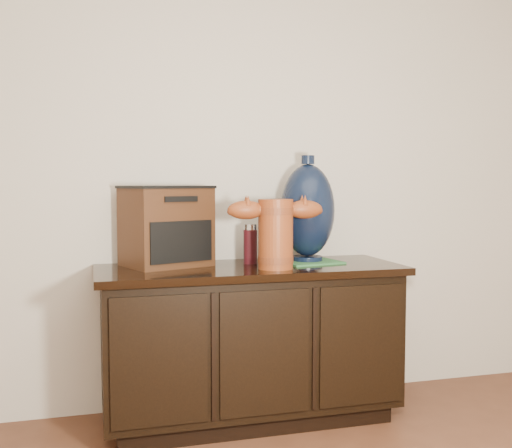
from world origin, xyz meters
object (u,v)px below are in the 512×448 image
object	(u,v)px
terracotta_vessel	(276,230)
tv_radio	(166,226)
spray_can	(250,244)
lamp_base	(308,211)
sideboard	(250,341)

from	to	relation	value
terracotta_vessel	tv_radio	size ratio (longest dim) A/B	0.98
spray_can	terracotta_vessel	bearing A→B (deg)	-70.99
tv_radio	spray_can	world-z (taller)	tv_radio
terracotta_vessel	spray_can	distance (m)	0.23
lamp_base	spray_can	size ratio (longest dim) A/B	2.69
terracotta_vessel	spray_can	size ratio (longest dim) A/B	2.33
sideboard	tv_radio	size ratio (longest dim) A/B	3.12
terracotta_vessel	tv_radio	xyz separation A→B (m)	(-0.48, 0.24, 0.01)
tv_radio	lamp_base	distance (m)	0.71
sideboard	terracotta_vessel	distance (m)	0.57
sideboard	terracotta_vessel	world-z (taller)	terracotta_vessel
sideboard	tv_radio	world-z (taller)	tv_radio
sideboard	spray_can	world-z (taller)	spray_can
sideboard	lamp_base	size ratio (longest dim) A/B	2.77
sideboard	spray_can	size ratio (longest dim) A/B	7.43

